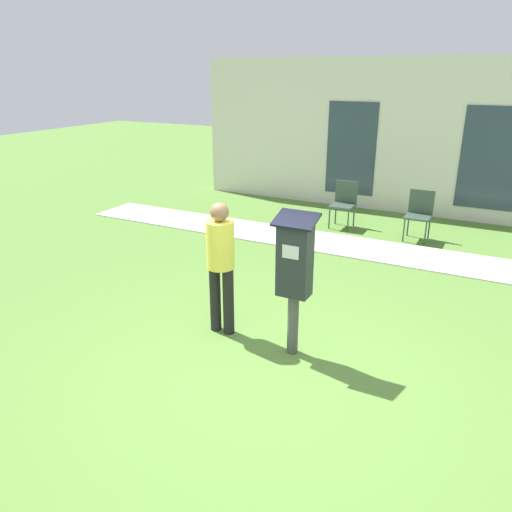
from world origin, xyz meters
TOP-DOWN VIEW (x-y plane):
  - ground_plane at (0.00, 0.00)m, footprint 40.00×40.00m
  - sidewalk at (0.00, 4.17)m, footprint 12.00×1.10m
  - building_facade at (0.00, 6.95)m, footprint 10.00×0.26m
  - parking_meter at (-0.01, 0.48)m, footprint 0.44×0.31m
  - person_standing at (-0.95, 0.54)m, footprint 0.32×0.32m
  - outdoor_chair_left at (-1.01, 5.30)m, footprint 0.44×0.44m
  - outdoor_chair_middle at (0.45, 5.18)m, footprint 0.44×0.44m

SIDE VIEW (x-z plane):
  - ground_plane at x=0.00m, z-range 0.00..0.00m
  - sidewalk at x=0.00m, z-range 0.00..0.02m
  - outdoor_chair_left at x=-1.01m, z-range 0.08..0.98m
  - outdoor_chair_middle at x=0.45m, z-range 0.08..0.98m
  - person_standing at x=-0.95m, z-range 0.14..1.72m
  - parking_meter at x=-0.01m, z-range 0.22..1.81m
  - building_facade at x=0.00m, z-range 0.00..3.20m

